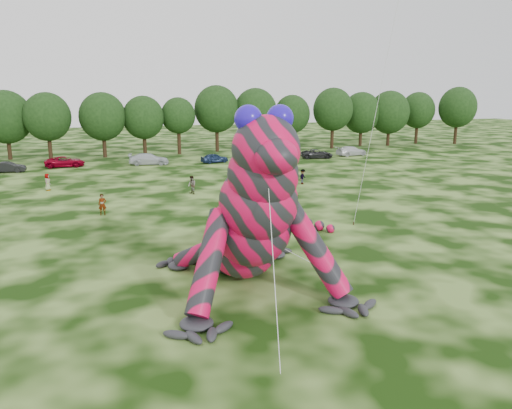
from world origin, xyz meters
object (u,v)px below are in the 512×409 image
Objects in this scene: tree_10 at (217,119)px; spectator_0 at (102,205)px; tree_9 at (179,126)px; tree_14 at (361,119)px; car_4 at (214,158)px; car_6 at (317,154)px; car_1 at (8,167)px; tree_11 at (256,119)px; spectator_4 at (47,182)px; tree_8 at (144,126)px; spectator_1 at (192,185)px; tree_15 at (389,118)px; tree_5 at (7,125)px; spectator_5 at (253,209)px; tree_6 at (48,126)px; car_2 at (65,162)px; tree_13 at (333,118)px; car_3 at (149,159)px; car_7 at (351,151)px; car_5 at (258,154)px; spectator_2 at (303,177)px; inflatable_gecko at (236,190)px; tree_17 at (457,116)px; tree_12 at (292,122)px; tree_16 at (417,118)px.

tree_10 is 6.06× the size of spectator_0.
tree_9 is 32.43m from tree_14.
tree_14 is at bearing 43.06° from spectator_0.
car_6 is (15.29, -0.15, 0.01)m from car_4.
tree_11 is at bearing -65.40° from car_1.
spectator_4 reaches higher than car_4.
tree_8 reaches higher than spectator_1.
tree_14 reaches higher than tree_8.
tree_14 is at bearing 1.54° from tree_11.
tree_5 is at bearing 179.38° from tree_15.
tree_8 is 18.05m from tree_11.
spectator_4 is 23.43m from spectator_5.
tree_6 is 1.91× the size of car_2.
tree_13 reaches higher than spectator_0.
car_6 is at bearing 109.86° from spectator_1.
spectator_0 reaches higher than car_2.
car_2 is 2.94× the size of spectator_4.
spectator_1 reaches higher than car_3.
car_7 is at bearing -98.44° from car_4.
tree_13 is at bearing 0.26° from tree_8.
car_3 is 31.84m from spectator_5.
spectator_2 is at bearing 170.89° from car_5.
tree_8 is at bearing -172.19° from tree_10.
inflatable_gecko is at bearing -16.56° from spectator_5.
tree_10 reaches higher than tree_17.
spectator_2 is (-17.62, -29.04, -4.26)m from tree_13.
inflatable_gecko is 21.89m from spectator_1.
tree_11 is at bearing -49.58° from car_3.
car_3 is at bearing -157.05° from tree_12.
tree_6 reaches higher than car_1.
car_2 is at bearing -172.09° from spectator_1.
tree_10 is 31.09m from tree_15.
car_6 is 20.73m from spectator_2.
tree_10 reaches higher than spectator_5.
tree_11 reaches higher than tree_15.
tree_9 is at bearing 179.23° from tree_17.
car_3 is 24.10m from car_6.
tree_16 reaches higher than spectator_5.
tree_17 is (31.94, -1.08, 0.66)m from tree_12.
tree_14 is 2.01× the size of car_6.
spectator_0 is at bearing -72.24° from tree_5.
car_2 is at bearing -165.35° from tree_12.
tree_11 is 37.64m from car_1.
car_7 is (-19.85, -12.04, -3.97)m from tree_16.
tree_13 reaches higher than spectator_4.
tree_15 is (61.60, -0.66, -0.08)m from tree_5.
spectator_0 is 10.25m from spectator_1.
tree_11 is at bearing 3.82° from tree_9.
tree_15 is (24.69, -0.42, -0.22)m from tree_11.
tree_17 is at bearing -1.93° from tree_12.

